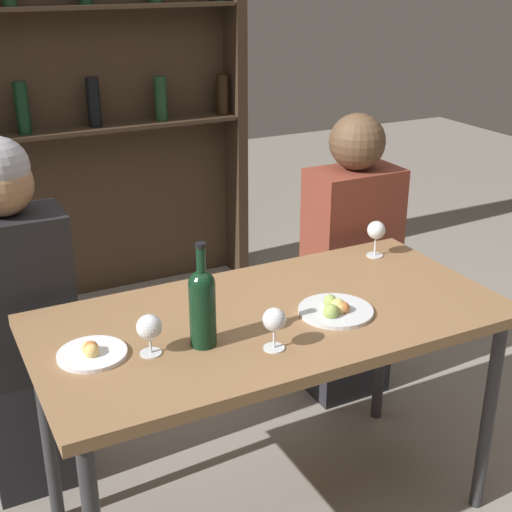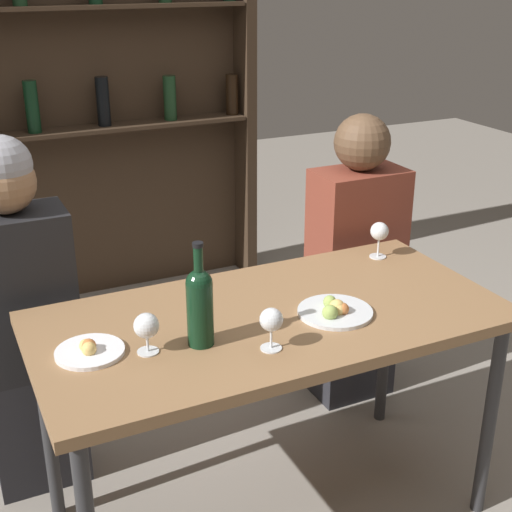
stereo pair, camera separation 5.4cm
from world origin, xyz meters
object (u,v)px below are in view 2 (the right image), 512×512
object	(u,v)px
wine_glass_2	(271,321)
seated_person_right	(355,268)
wine_bottle	(200,303)
seated_person_left	(24,324)
wine_glass_0	(146,327)
food_plate_0	(90,350)
wine_glass_1	(379,233)
food_plate_1	(335,310)

from	to	relation	value
wine_glass_2	seated_person_right	world-z (taller)	seated_person_right
wine_bottle	seated_person_left	xyz separation A→B (m)	(-0.40, 0.61, -0.26)
wine_glass_0	seated_person_left	xyz separation A→B (m)	(-0.26, 0.59, -0.22)
seated_person_left	wine_glass_0	bearing A→B (deg)	-66.61
wine_glass_0	wine_glass_2	size ratio (longest dim) A/B	0.95
food_plate_0	seated_person_right	distance (m)	1.33
wine_glass_1	wine_glass_2	size ratio (longest dim) A/B	1.08
wine_glass_1	food_plate_0	xyz separation A→B (m)	(-1.10, -0.24, -0.08)
seated_person_right	food_plate_1	bearing A→B (deg)	-127.89
wine_glass_1	food_plate_1	xyz separation A→B (m)	(-0.38, -0.32, -0.08)
food_plate_0	food_plate_1	size ratio (longest dim) A/B	0.83
wine_glass_2	wine_glass_1	bearing A→B (deg)	33.44
food_plate_0	seated_person_left	distance (m)	0.57
food_plate_0	seated_person_left	xyz separation A→B (m)	(-0.11, 0.53, -0.15)
wine_glass_0	food_plate_1	size ratio (longest dim) A/B	0.51
seated_person_left	seated_person_right	world-z (taller)	seated_person_left
wine_bottle	wine_glass_1	world-z (taller)	wine_bottle
food_plate_0	food_plate_1	xyz separation A→B (m)	(0.72, -0.08, 0.00)
wine_glass_2	seated_person_right	distance (m)	1.07
wine_glass_0	seated_person_right	xyz separation A→B (m)	(1.06, 0.59, -0.25)
wine_glass_0	food_plate_0	bearing A→B (deg)	158.70
wine_glass_1	food_plate_1	world-z (taller)	wine_glass_1
food_plate_0	wine_glass_2	bearing A→B (deg)	-21.96
food_plate_1	seated_person_right	size ratio (longest dim) A/B	0.19
wine_bottle	food_plate_1	world-z (taller)	wine_bottle
seated_person_left	seated_person_right	distance (m)	1.31
wine_bottle	wine_glass_1	distance (m)	0.86
seated_person_left	wine_glass_1	bearing A→B (deg)	-13.68
wine_glass_2	seated_person_left	world-z (taller)	seated_person_left
wine_bottle	wine_glass_0	world-z (taller)	wine_bottle
wine_glass_1	seated_person_left	distance (m)	1.27
wine_glass_1	wine_glass_2	xyz separation A→B (m)	(-0.64, -0.42, -0.01)
wine_glass_1	seated_person_right	xyz separation A→B (m)	(0.10, 0.29, -0.27)
wine_bottle	seated_person_right	distance (m)	1.13
wine_bottle	food_plate_0	size ratio (longest dim) A/B	1.60
wine_bottle	wine_glass_2	distance (m)	0.20
food_plate_1	seated_person_left	world-z (taller)	seated_person_left
wine_bottle	seated_person_left	distance (m)	0.78
food_plate_0	wine_glass_1	bearing A→B (deg)	12.29
wine_glass_2	seated_person_left	xyz separation A→B (m)	(-0.57, 0.72, -0.22)
wine_glass_0	wine_glass_2	world-z (taller)	wine_glass_2
wine_glass_2	seated_person_right	xyz separation A→B (m)	(0.75, 0.72, -0.26)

